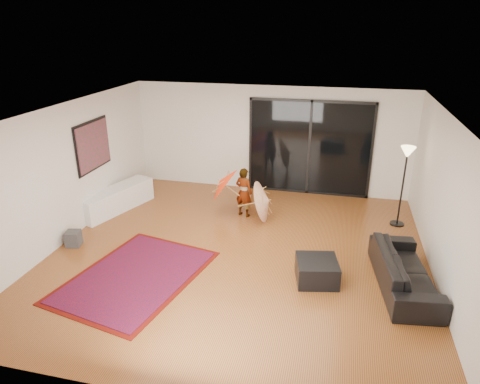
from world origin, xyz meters
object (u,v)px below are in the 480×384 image
(sofa, at_px, (405,271))
(child, at_px, (244,192))
(media_console, at_px, (117,199))
(ottoman, at_px, (317,271))

(sofa, xyz_separation_m, child, (-3.23, 2.14, 0.27))
(media_console, distance_m, sofa, 6.44)
(media_console, height_order, ottoman, media_console)
(child, bearing_deg, ottoman, 146.24)
(ottoman, bearing_deg, sofa, 6.73)
(media_console, bearing_deg, child, 26.05)
(sofa, bearing_deg, child, 49.23)
(ottoman, xyz_separation_m, child, (-1.80, 2.31, 0.37))
(sofa, distance_m, ottoman, 1.44)
(sofa, relative_size, child, 1.81)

